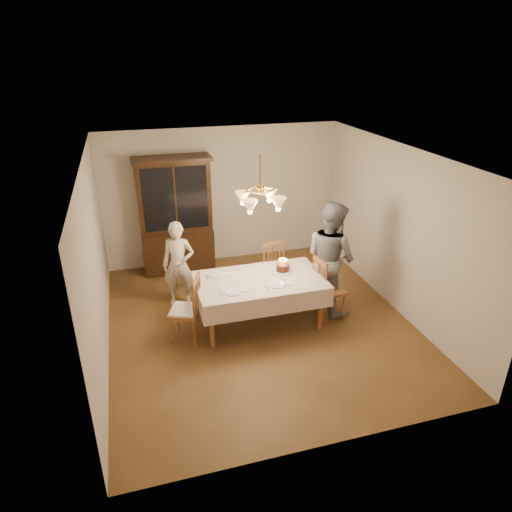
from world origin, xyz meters
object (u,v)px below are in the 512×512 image
object	(u,v)px
chair_far_side	(268,267)
elderly_woman	(179,265)
birthday_cake	(283,268)
dining_table	(260,284)
china_hutch	(176,218)

from	to	relation	value
chair_far_side	elderly_woman	xyz separation A→B (m)	(-1.53, -0.03, 0.27)
chair_far_side	birthday_cake	world-z (taller)	chair_far_side
dining_table	elderly_woman	size ratio (longest dim) A/B	1.33
chair_far_side	birthday_cake	bearing A→B (deg)	-92.07
china_hutch	elderly_woman	xyz separation A→B (m)	(-0.15, -1.33, -0.33)
chair_far_side	elderly_woman	bearing A→B (deg)	-178.81
dining_table	birthday_cake	bearing A→B (deg)	20.53
birthday_cake	dining_table	bearing A→B (deg)	-159.47
birthday_cake	china_hutch	bearing A→B (deg)	122.78
china_hutch	birthday_cake	distance (m)	2.51
elderly_woman	china_hutch	bearing A→B (deg)	103.17
dining_table	birthday_cake	size ratio (longest dim) A/B	6.33
elderly_woman	birthday_cake	world-z (taller)	elderly_woman
elderly_woman	birthday_cake	size ratio (longest dim) A/B	4.76
elderly_woman	dining_table	bearing A→B (deg)	-20.82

